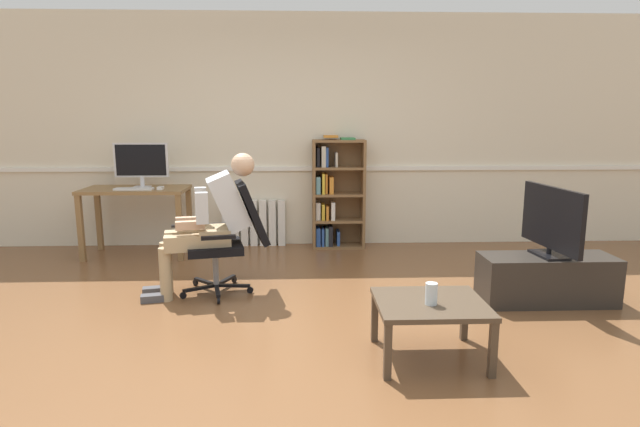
% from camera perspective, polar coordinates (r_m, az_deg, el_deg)
% --- Properties ---
extents(ground_plane, '(18.00, 18.00, 0.00)m').
position_cam_1_polar(ground_plane, '(3.89, -1.76, -12.55)').
color(ground_plane, brown).
extents(back_wall, '(12.00, 0.13, 2.70)m').
position_cam_1_polar(back_wall, '(6.23, -2.05, 8.92)').
color(back_wall, beige).
rests_on(back_wall, ground_plane).
extents(computer_desk, '(1.12, 0.59, 0.76)m').
position_cam_1_polar(computer_desk, '(6.07, -19.53, 1.51)').
color(computer_desk, olive).
rests_on(computer_desk, ground_plane).
extents(imac_monitor, '(0.59, 0.14, 0.49)m').
position_cam_1_polar(imac_monitor, '(6.08, -19.03, 5.40)').
color(imac_monitor, silver).
rests_on(imac_monitor, computer_desk).
extents(keyboard, '(0.40, 0.12, 0.02)m').
position_cam_1_polar(keyboard, '(5.91, -19.74, 2.56)').
color(keyboard, white).
rests_on(keyboard, computer_desk).
extents(computer_mouse, '(0.06, 0.10, 0.03)m').
position_cam_1_polar(computer_mouse, '(5.85, -17.09, 2.69)').
color(computer_mouse, white).
rests_on(computer_mouse, computer_desk).
extents(bookshelf, '(0.61, 0.29, 1.32)m').
position_cam_1_polar(bookshelf, '(6.10, 1.57, 2.06)').
color(bookshelf, brown).
rests_on(bookshelf, ground_plane).
extents(radiator, '(0.75, 0.08, 0.55)m').
position_cam_1_polar(radiator, '(6.27, -7.27, -1.03)').
color(radiator, white).
rests_on(radiator, ground_plane).
extents(office_chair, '(0.78, 0.63, 0.98)m').
position_cam_1_polar(office_chair, '(4.59, -9.65, -2.17)').
color(office_chair, black).
rests_on(office_chair, ground_plane).
extents(person_seated, '(1.00, 0.50, 1.22)m').
position_cam_1_polar(person_seated, '(4.56, -11.94, -0.72)').
color(person_seated, tan).
rests_on(person_seated, ground_plane).
extents(tv_stand, '(1.09, 0.39, 0.40)m').
position_cam_1_polar(tv_stand, '(4.73, 23.60, -6.62)').
color(tv_stand, '#2D2823').
rests_on(tv_stand, ground_plane).
extents(tv_screen, '(0.23, 0.83, 0.57)m').
position_cam_1_polar(tv_screen, '(4.62, 24.07, -0.69)').
color(tv_screen, black).
rests_on(tv_screen, tv_stand).
extents(coffee_table, '(0.68, 0.60, 0.38)m').
position_cam_1_polar(coffee_table, '(3.41, 12.00, -10.16)').
color(coffee_table, '#4C3D2D').
rests_on(coffee_table, ground_plane).
extents(drinking_glass, '(0.08, 0.08, 0.14)m').
position_cam_1_polar(drinking_glass, '(3.32, 12.11, -8.60)').
color(drinking_glass, silver).
rests_on(drinking_glass, coffee_table).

